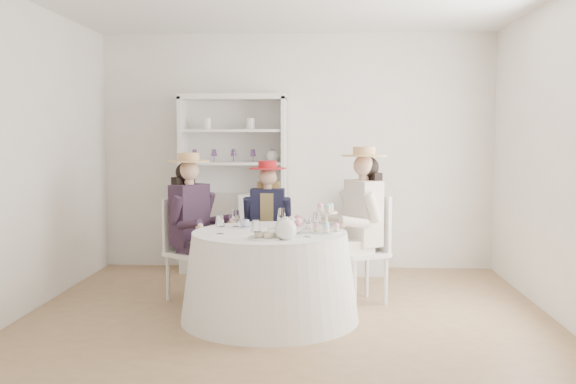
{
  "coord_description": "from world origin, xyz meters",
  "views": [
    {
      "loc": [
        0.29,
        -5.43,
        1.54
      ],
      "look_at": [
        0.0,
        0.1,
        1.05
      ],
      "focal_mm": 40.0,
      "sensor_mm": 36.0,
      "label": 1
    }
  ],
  "objects": [
    {
      "name": "guest_right",
      "position": [
        0.65,
        0.4,
        0.81
      ],
      "size": [
        0.61,
        0.55,
        1.44
      ],
      "rotation": [
        0.0,
        0.0,
        -1.09
      ],
      "color": "silver",
      "rests_on": "ground"
    },
    {
      "name": "wall_left",
      "position": [
        -2.25,
        0.0,
        1.35
      ],
      "size": [
        0.0,
        4.5,
        4.5
      ],
      "primitive_type": "plane",
      "rotation": [
        1.57,
        0.0,
        1.57
      ],
      "color": "silver",
      "rests_on": "ground"
    },
    {
      "name": "teacup_c",
      "position": [
        0.09,
        0.01,
        0.77
      ],
      "size": [
        0.1,
        0.1,
        0.07
      ],
      "primitive_type": "imported",
      "rotation": [
        0.0,
        0.0,
        -0.16
      ],
      "color": "white",
      "rests_on": "tea_table"
    },
    {
      "name": "teacup_a",
      "position": [
        -0.37,
        0.05,
        0.77
      ],
      "size": [
        0.11,
        0.11,
        0.06
      ],
      "primitive_type": "imported",
      "rotation": [
        0.0,
        0.0,
        0.37
      ],
      "color": "white",
      "rests_on": "tea_table"
    },
    {
      "name": "stemware_set",
      "position": [
        -0.14,
        -0.16,
        0.82
      ],
      "size": [
        0.87,
        0.91,
        0.15
      ],
      "color": "white",
      "rests_on": "tea_table"
    },
    {
      "name": "side_table",
      "position": [
        0.8,
        1.7,
        0.33
      ],
      "size": [
        0.44,
        0.44,
        0.67
      ],
      "primitive_type": "cube",
      "rotation": [
        0.0,
        0.0,
        0.03
      ],
      "color": "silver",
      "rests_on": "ground"
    },
    {
      "name": "wall_front",
      "position": [
        0.0,
        -2.0,
        1.35
      ],
      "size": [
        4.5,
        0.0,
        4.5
      ],
      "primitive_type": "plane",
      "rotation": [
        -1.57,
        0.0,
        0.0
      ],
      "color": "silver",
      "rests_on": "ground"
    },
    {
      "name": "flower_bowl",
      "position": [
        0.04,
        -0.22,
        0.77
      ],
      "size": [
        0.31,
        0.31,
        0.06
      ],
      "primitive_type": "imported",
      "rotation": [
        0.0,
        0.0,
        0.4
      ],
      "color": "white",
      "rests_on": "tea_table"
    },
    {
      "name": "guest_mid",
      "position": [
        -0.24,
        0.81,
        0.73
      ],
      "size": [
        0.46,
        0.49,
        1.29
      ],
      "rotation": [
        0.0,
        0.0,
        -0.01
      ],
      "color": "silver",
      "rests_on": "ground"
    },
    {
      "name": "teacup_b",
      "position": [
        -0.06,
        0.11,
        0.77
      ],
      "size": [
        0.09,
        0.09,
        0.07
      ],
      "primitive_type": "imported",
      "rotation": [
        0.0,
        0.0,
        -0.33
      ],
      "color": "white",
      "rests_on": "tea_table"
    },
    {
      "name": "table_teapot",
      "position": [
        0.02,
        -0.55,
        0.82
      ],
      "size": [
        0.24,
        0.17,
        0.18
      ],
      "rotation": [
        0.0,
        0.0,
        -0.29
      ],
      "color": "white",
      "rests_on": "tea_table"
    },
    {
      "name": "guest_left",
      "position": [
        -0.92,
        0.42,
        0.78
      ],
      "size": [
        0.59,
        0.56,
        1.38
      ],
      "rotation": [
        0.0,
        0.0,
        0.98
      ],
      "color": "silver",
      "rests_on": "ground"
    },
    {
      "name": "spare_chair",
      "position": [
        -0.67,
        1.13,
        0.52
      ],
      "size": [
        0.53,
        0.53,
        0.96
      ],
      "rotation": [
        0.0,
        0.0,
        2.67
      ],
      "color": "silver",
      "rests_on": "ground"
    },
    {
      "name": "hatbox",
      "position": [
        0.8,
        1.7,
        0.81
      ],
      "size": [
        0.37,
        0.37,
        0.29
      ],
      "primitive_type": "cylinder",
      "rotation": [
        0.0,
        0.0,
        -0.31
      ],
      "color": "black",
      "rests_on": "side_table"
    },
    {
      "name": "sandwich_plate",
      "position": [
        -0.14,
        -0.52,
        0.76
      ],
      "size": [
        0.27,
        0.27,
        0.06
      ],
      "rotation": [
        0.0,
        0.0,
        -0.42
      ],
      "color": "white",
      "rests_on": "tea_table"
    },
    {
      "name": "cupcake_stand",
      "position": [
        0.33,
        -0.17,
        0.83
      ],
      "size": [
        0.25,
        0.25,
        0.23
      ],
      "rotation": [
        0.0,
        0.0,
        -0.13
      ],
      "color": "white",
      "rests_on": "tea_table"
    },
    {
      "name": "tea_table",
      "position": [
        -0.14,
        -0.16,
        0.37
      ],
      "size": [
        1.49,
        1.49,
        0.74
      ],
      "rotation": [
        0.0,
        0.0,
        -0.1
      ],
      "color": "white",
      "rests_on": "ground"
    },
    {
      "name": "wall_right",
      "position": [
        2.25,
        0.0,
        1.35
      ],
      "size": [
        0.0,
        4.5,
        4.5
      ],
      "primitive_type": "plane",
      "rotation": [
        1.57,
        0.0,
        -1.57
      ],
      "color": "silver",
      "rests_on": "ground"
    },
    {
      "name": "wall_back",
      "position": [
        0.0,
        2.0,
        1.35
      ],
      "size": [
        4.5,
        0.0,
        4.5
      ],
      "primitive_type": "plane",
      "rotation": [
        1.57,
        0.0,
        0.0
      ],
      "color": "silver",
      "rests_on": "ground"
    },
    {
      "name": "ground",
      "position": [
        0.0,
        0.0,
        0.0
      ],
      "size": [
        4.5,
        4.5,
        0.0
      ],
      "primitive_type": "plane",
      "color": "olive",
      "rests_on": "ground"
    },
    {
      "name": "flower_arrangement",
      "position": [
        0.07,
        -0.19,
        0.82
      ],
      "size": [
        0.17,
        0.17,
        0.06
      ],
      "rotation": [
        0.0,
        0.0,
        0.27
      ],
      "color": "pink",
      "rests_on": "tea_table"
    },
    {
      "name": "hutch",
      "position": [
        -0.7,
        1.77,
        0.71
      ],
      "size": [
        1.2,
        0.51,
        1.99
      ],
      "rotation": [
        0.0,
        0.0,
        -0.06
      ],
      "color": "silver",
      "rests_on": "ground"
    }
  ]
}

